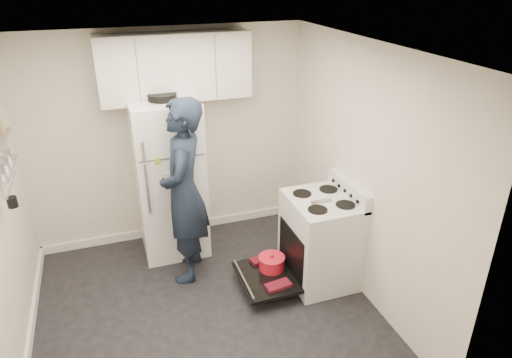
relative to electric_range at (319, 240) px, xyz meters
name	(u,v)px	position (x,y,z in m)	size (l,w,h in m)	color
room	(196,202)	(-1.29, -0.12, 0.74)	(3.21, 3.21, 2.51)	black
electric_range	(319,240)	(0.00, 0.00, 0.00)	(0.66, 0.76, 1.10)	silver
open_oven_door	(268,271)	(-0.55, 0.04, -0.28)	(0.55, 0.71, 0.22)	black
refrigerator	(169,178)	(-1.35, 1.10, 0.44)	(0.72, 0.74, 1.87)	white
upper_cabinets	(175,67)	(-1.16, 1.28, 1.63)	(1.60, 0.33, 0.70)	silver
wall_shelf_rack	(1,155)	(-2.78, 0.34, 1.21)	(0.14, 0.60, 0.61)	#B2B2B7
person	(184,192)	(-1.28, 0.55, 0.51)	(0.72, 0.47, 1.97)	#151F30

